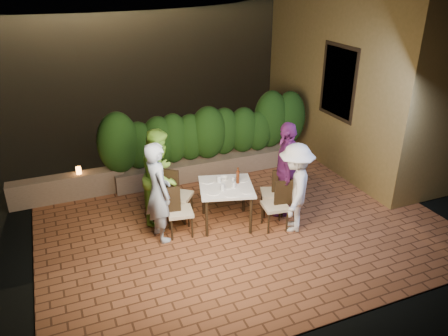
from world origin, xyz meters
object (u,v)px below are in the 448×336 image
beer_bottle (238,175)px  chair_right_back (273,192)px  diner_purple (286,169)px  parapet_lamp (79,170)px  dining_table (226,205)px  chair_left_back (178,195)px  diner_green (161,176)px  chair_right_front (275,205)px  bowl (224,178)px  diner_blue (158,192)px  diner_white (295,188)px  chair_left_front (180,211)px

beer_bottle → chair_right_back: beer_bottle is taller
diner_purple → parapet_lamp: bearing=-92.3°
parapet_lamp → dining_table: bearing=-41.8°
parapet_lamp → diner_purple: bearing=-31.2°
chair_right_back → chair_left_back: bearing=4.0°
beer_bottle → diner_green: 1.36m
chair_right_back → diner_purple: (0.23, -0.05, 0.45)m
chair_right_front → diner_green: 2.07m
bowl → chair_left_back: size_ratio=0.16×
diner_purple → chair_right_front: bearing=-17.4°
chair_left_back → diner_green: bearing=-163.4°
chair_right_back → diner_purple: size_ratio=0.50×
bowl → chair_right_front: (0.67, -0.71, -0.32)m
bowl → diner_blue: (-1.26, -0.25, 0.10)m
beer_bottle → bowl: 0.32m
chair_right_front → diner_purple: bearing=-128.5°
diner_purple → diner_white: bearing=14.9°
bowl → chair_left_front: chair_left_front is taller
dining_table → chair_right_back: 0.93m
beer_bottle → diner_purple: bearing=-4.1°
beer_bottle → diner_purple: 0.93m
beer_bottle → chair_right_front: bearing=-42.6°
diner_white → diner_blue: bearing=-71.5°
beer_bottle → parapet_lamp: 3.24m
chair_left_back → diner_white: (1.74, -1.08, 0.31)m
dining_table → chair_left_front: bearing=-179.4°
chair_left_front → chair_right_back: bearing=9.2°
chair_left_back → diner_white: diner_white is taller
chair_left_front → parapet_lamp: 2.50m
diner_blue → diner_purple: diner_purple is taller
chair_left_front → parapet_lamp: bearing=133.8°
beer_bottle → diner_green: diner_green is taller
chair_right_front → diner_green: (-1.73, 1.04, 0.42)m
beer_bottle → chair_left_front: (-1.08, -0.03, -0.45)m
bowl → chair_left_front: 1.00m
chair_left_back → diner_purple: diner_purple is taller
diner_blue → diner_white: diner_blue is taller
dining_table → chair_right_front: chair_right_front is taller
dining_table → chair_left_front: (-0.85, -0.01, 0.08)m
chair_left_front → chair_right_front: bearing=-6.5°
chair_left_back → chair_left_front: bearing=-65.8°
chair_right_back → diner_white: 0.70m
bowl → diner_purple: (1.09, -0.31, 0.12)m
chair_right_front → diner_blue: diner_blue is taller
bowl → parapet_lamp: bowl is taller
chair_left_front → diner_green: bearing=112.5°
chair_left_front → diner_white: size_ratio=0.57×
dining_table → diner_green: size_ratio=0.53×
chair_right_front → diner_white: 0.47m
diner_white → diner_purple: bearing=-160.1°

